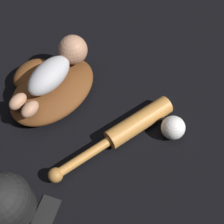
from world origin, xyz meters
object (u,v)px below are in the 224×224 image
Objects in this scene: baby_figure at (56,68)px; baseball at (173,128)px; baseball_bat at (126,130)px; baseball_cap at (4,201)px; baseball_glove at (49,87)px.

baby_figure is 4.31× the size of baseball.
baseball_bat is 4.95× the size of baseball.
baby_figure reaches higher than baseball_cap.
baseball is at bearing -46.49° from baseball_cap.
baseball_bat is (-0.11, -0.26, -0.08)m from baby_figure.
baseball_cap is at bearing -173.36° from baseball_glove.
baby_figure is 0.30m from baseball_bat.
baseball is 0.37× the size of baseball_cap.
baby_figure is at bearing 67.74° from baseball_bat.
baby_figure reaches higher than baseball_glove.
baseball is (-0.06, -0.40, -0.08)m from baby_figure.
baseball_glove is at bearing 74.57° from baseball_bat.
baseball_cap is (-0.36, 0.38, 0.02)m from baseball.
baseball_cap is (-0.32, 0.25, 0.03)m from baseball_bat.
baseball_bat is 0.15m from baseball.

